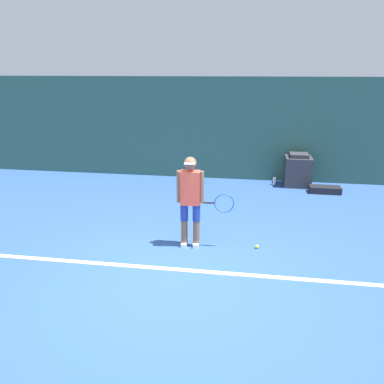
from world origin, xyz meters
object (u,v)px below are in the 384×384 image
object	(u,v)px
covered_chair	(298,170)
equipment_bag	(325,190)
water_bottle	(274,181)
tennis_player	(191,198)
tennis_ball	(257,247)

from	to	relation	value
covered_chair	equipment_bag	size ratio (longest dim) A/B	1.15
covered_chair	water_bottle	xyz separation A→B (m)	(-0.61, -0.03, -0.33)
tennis_player	water_bottle	size ratio (longest dim) A/B	7.36
tennis_player	equipment_bag	distance (m)	4.76
equipment_bag	tennis_player	bearing A→B (deg)	-129.85
tennis_ball	equipment_bag	bearing A→B (deg)	62.82
tennis_ball	equipment_bag	size ratio (longest dim) A/B	0.09
covered_chair	equipment_bag	xyz separation A→B (m)	(0.66, -0.57, -0.34)
covered_chair	equipment_bag	distance (m)	0.94
water_bottle	equipment_bag	bearing A→B (deg)	-23.09
covered_chair	water_bottle	distance (m)	0.70
tennis_ball	equipment_bag	distance (m)	3.95
tennis_ball	covered_chair	world-z (taller)	covered_chair
equipment_bag	covered_chair	bearing A→B (deg)	139.25
covered_chair	water_bottle	world-z (taller)	covered_chair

